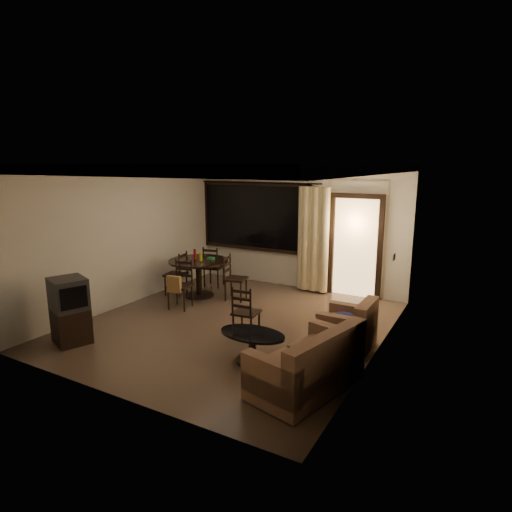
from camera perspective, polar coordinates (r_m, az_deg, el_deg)
The scene contains 12 objects.
ground at distance 7.72m, azimuth -3.02°, elevation -9.08°, with size 5.50×5.50×0.00m, color #7F6651.
room_shell at distance 8.56m, azimuth 6.62°, elevation 5.61°, with size 5.50×6.70×5.50m.
dining_table at distance 9.23m, azimuth -7.65°, elevation -1.55°, with size 1.27×1.27×1.01m.
dining_chair_west at distance 9.49m, azimuth -10.54°, elevation -3.41°, with size 0.49×0.49×0.95m.
dining_chair_east at distance 8.99m, azimuth -2.78°, elevation -4.08°, with size 0.49×0.49×0.95m.
dining_chair_south at distance 8.58m, azimuth -10.09°, elevation -4.91°, with size 0.49×0.54×0.95m.
dining_chair_north at distance 10.00m, azimuth -5.65°, elevation -2.45°, with size 0.49×0.49×0.95m.
tv_cabinet at distance 7.41m, azimuth -23.57°, elevation -6.68°, with size 0.69×0.66×1.06m.
sofa at distance 5.54m, azimuth 7.19°, elevation -14.44°, with size 1.15×1.67×0.81m.
armchair at distance 6.84m, azimuth 12.43°, elevation -9.41°, with size 0.76×0.76×0.76m.
coffee_table at distance 6.25m, azimuth -0.48°, elevation -11.44°, with size 1.00×0.60×0.44m.
side_chair at distance 7.09m, azimuth -1.34°, elevation -8.75°, with size 0.43×0.43×0.89m.
Camera 1 is at (3.86, -6.08, 2.80)m, focal length 30.00 mm.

